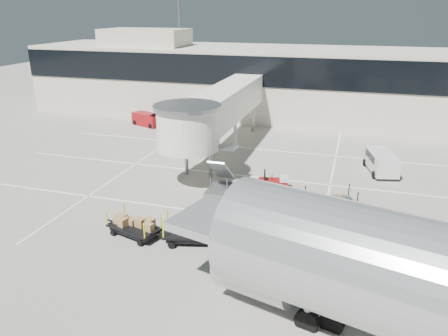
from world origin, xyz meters
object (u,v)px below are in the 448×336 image
Objects in this scene: box_cart_near at (192,232)px; belt_loader at (147,119)px; ground_worker at (232,237)px; box_cart_far at (135,226)px; baggage_tug at (274,183)px; suitcase_cart at (331,203)px; minivan at (381,160)px.

box_cart_near is 26.68m from belt_loader.
ground_worker reaches higher than box_cart_near.
ground_worker is (5.87, -0.17, 0.32)m from box_cart_far.
baggage_tug is 4.84m from suitcase_cart.
minivan is at bearing 40.37° from box_cart_near.
minivan is (7.93, 15.26, 0.08)m from ground_worker.
belt_loader reaches higher than minivan.
baggage_tug is 0.60× the size of box_cart_far.
baggage_tug is 9.24m from box_cart_near.
box_cart_near is at bearing -35.97° from belt_loader.
ground_worker is 0.39× the size of minivan.
ground_worker is (2.43, -0.42, 0.31)m from box_cart_near.
ground_worker is at bearing 14.89° from box_cart_far.
ground_worker reaches higher than suitcase_cart.
box_cart_near is at bearing -138.69° from minivan.
minivan is at bearing 4.44° from belt_loader.
baggage_tug is 0.57× the size of belt_loader.
belt_loader is at bearing 131.25° from box_cart_far.
suitcase_cart is at bearing 48.67° from box_cart_far.
box_cart_near is at bearing -162.17° from suitcase_cart.
ground_worker reaches higher than box_cart_far.
suitcase_cart is 8.29m from ground_worker.
suitcase_cart is at bearing 34.01° from ground_worker.
minivan is at bearing 45.10° from suitcase_cart.
belt_loader is at bearing 118.33° from suitcase_cart.
box_cart_near is 1.09× the size of box_cart_far.
suitcase_cart is at bearing -124.65° from minivan.
belt_loader reaches higher than baggage_tug.
belt_loader is (-24.36, 7.87, -0.28)m from minivan.
box_cart_near is at bearing 20.76° from box_cart_far.
suitcase_cart is (4.21, -2.38, 0.03)m from baggage_tug.
belt_loader is at bearing 104.05° from ground_worker.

